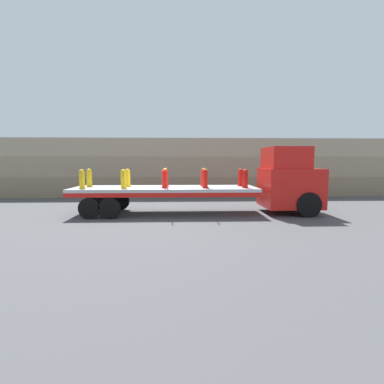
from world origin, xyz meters
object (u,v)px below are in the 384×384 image
Objects in this scene: flatbed_trailer at (151,193)px; fire_hydrant_red_far_2 at (166,178)px; truck_cab at (291,181)px; fire_hydrant_yellow_near_1 at (123,179)px; fire_hydrant_red_far_3 at (203,178)px; fire_hydrant_red_near_3 at (205,179)px; fire_hydrant_red_far_4 at (240,177)px; fire_hydrant_yellow_far_0 at (89,178)px; fire_hydrant_red_near_2 at (164,179)px; fire_hydrant_yellow_far_1 at (128,178)px; fire_hydrant_red_near_4 at (245,179)px; fire_hydrant_yellow_near_0 at (82,179)px.

flatbed_trailer is 9.95× the size of fire_hydrant_red_far_2.
truck_cab is 6.75m from flatbed_trailer.
fire_hydrant_yellow_near_1 is 3.87m from fire_hydrant_red_far_3.
truck_cab is 7.94m from fire_hydrant_yellow_near_1.
fire_hydrant_red_far_2 is at bearing 174.84° from truck_cab.
fire_hydrant_red_far_4 is (1.86, 1.09, 0.00)m from fire_hydrant_red_near_3.
fire_hydrant_yellow_near_1 is at bearing -30.48° from fire_hydrant_yellow_far_0.
fire_hydrant_yellow_far_0 and fire_hydrant_red_near_2 have the same top height.
fire_hydrant_red_far_4 reaches higher than flatbed_trailer.
fire_hydrant_red_near_2 is (3.72, -1.09, 0.00)m from fire_hydrant_yellow_far_0.
fire_hydrant_red_far_4 is (3.72, 0.00, 0.00)m from fire_hydrant_red_far_2.
fire_hydrant_red_near_2 reaches higher than flatbed_trailer.
fire_hydrant_yellow_far_1 is (0.00, 1.09, 0.00)m from fire_hydrant_yellow_near_1.
fire_hydrant_red_far_3 is (-4.20, 0.55, 0.13)m from truck_cab.
truck_cab is 3.66× the size of fire_hydrant_red_near_4.
fire_hydrant_yellow_near_1 is (1.86, 0.00, 0.00)m from fire_hydrant_yellow_near_0.
fire_hydrant_yellow_near_0 is at bearing 180.00° from fire_hydrant_red_near_4.
fire_hydrant_yellow_far_0 is at bearing 180.00° from fire_hydrant_red_far_4.
fire_hydrant_yellow_far_0 is (-9.77, 0.55, 0.13)m from truck_cab.
fire_hydrant_red_far_4 is at bearing 90.00° from fire_hydrant_red_near_4.
fire_hydrant_red_near_2 is at bearing -90.00° from fire_hydrant_red_far_2.
fire_hydrant_yellow_near_1 is at bearing -163.60° from fire_hydrant_red_far_3.
fire_hydrant_red_far_2 is (0.00, 1.09, 0.00)m from fire_hydrant_red_near_2.
fire_hydrant_red_near_4 is at bearing 0.00° from fire_hydrant_red_near_3.
fire_hydrant_yellow_near_0 is 7.43m from fire_hydrant_red_near_4.
truck_cab is 9.79m from fire_hydrant_yellow_far_0.
flatbed_trailer is at bearing 167.80° from fire_hydrant_red_near_3.
fire_hydrant_red_far_3 is (2.53, 0.55, 0.68)m from flatbed_trailer.
fire_hydrant_yellow_far_0 is 1.86m from fire_hydrant_yellow_far_1.
fire_hydrant_yellow_far_1 is at bearing 168.90° from fire_hydrant_red_near_4.
fire_hydrant_yellow_near_1 is (-1.19, -0.55, 0.68)m from flatbed_trailer.
fire_hydrant_red_far_4 is at bearing 0.00° from fire_hydrant_yellow_far_0.
fire_hydrant_red_far_2 is (0.67, 0.55, 0.68)m from flatbed_trailer.
truck_cab is 3.66× the size of fire_hydrant_red_far_3.
fire_hydrant_yellow_near_1 is 3.72m from fire_hydrant_red_near_3.
fire_hydrant_red_near_2 is at bearing -16.40° from fire_hydrant_yellow_far_0.
fire_hydrant_red_far_4 is at bearing 8.37° from fire_hydrant_yellow_near_0.
fire_hydrant_red_far_3 is at bearing 16.40° from fire_hydrant_yellow_near_1.
fire_hydrant_red_far_2 is (1.86, 1.09, 0.00)m from fire_hydrant_yellow_near_1.
fire_hydrant_yellow_far_0 is 1.00× the size of fire_hydrant_red_near_3.
fire_hydrant_red_far_3 is at bearing 11.10° from fire_hydrant_yellow_near_0.
fire_hydrant_red_far_4 is (1.86, 0.00, 0.00)m from fire_hydrant_red_far_3.
truck_cab is at bearing -13.15° from fire_hydrant_red_far_4.
flatbed_trailer is 9.95× the size of fire_hydrant_red_near_3.
fire_hydrant_red_near_4 is (5.57, -1.09, 0.00)m from fire_hydrant_yellow_far_1.
fire_hydrant_red_near_2 is 1.00× the size of fire_hydrant_red_far_4.
fire_hydrant_red_near_3 is at bearing 0.00° from fire_hydrant_yellow_near_1.
flatbed_trailer is 1.47m from fire_hydrant_yellow_far_1.
fire_hydrant_red_near_3 is (-4.20, -0.55, 0.13)m from truck_cab.
fire_hydrant_yellow_far_0 is 3.87m from fire_hydrant_red_near_2.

